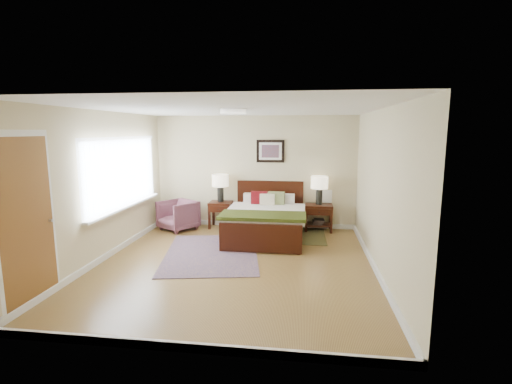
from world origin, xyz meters
TOP-DOWN VIEW (x-y plane):
  - floor at (0.00, 0.00)m, footprint 5.00×5.00m
  - back_wall at (0.00, 2.50)m, footprint 4.50×0.04m
  - front_wall at (0.00, -2.50)m, footprint 4.50×0.04m
  - left_wall at (-2.25, 0.00)m, footprint 0.04×5.00m
  - right_wall at (2.25, 0.00)m, footprint 0.04×5.00m
  - ceiling at (0.00, 0.00)m, footprint 4.50×5.00m
  - window at (-2.20, 0.70)m, footprint 0.11×2.72m
  - door at (-2.23, -1.75)m, footprint 0.06×1.00m
  - ceil_fixture at (0.00, 0.00)m, footprint 0.44×0.44m
  - bed at (0.35, 1.55)m, footprint 1.60×1.93m
  - wall_art at (0.35, 2.47)m, footprint 0.62×0.05m
  - nightstand_left at (-0.75, 2.25)m, footprint 0.50×0.45m
  - nightstand_right at (1.43, 2.26)m, footprint 0.59×0.44m
  - lamp_left at (-0.75, 2.27)m, footprint 0.36×0.36m
  - lamp_right at (1.43, 2.27)m, footprint 0.36×0.36m
  - armchair at (-1.64, 1.95)m, footprint 0.98×0.99m
  - rug_persian at (-0.51, 0.46)m, footprint 1.98×2.51m
  - rug_navy at (1.15, 1.78)m, footprint 0.85×1.26m

SIDE VIEW (x-z plane):
  - floor at x=0.00m, z-range 0.00..0.00m
  - rug_persian at x=-0.51m, z-range 0.00..0.01m
  - rug_navy at x=1.15m, z-range 0.00..0.01m
  - armchair at x=-1.64m, z-range 0.00..0.66m
  - nightstand_right at x=1.43m, z-range 0.07..0.66m
  - nightstand_left at x=-0.75m, z-range 0.17..0.76m
  - bed at x=0.35m, z-range -0.04..1.00m
  - lamp_right at x=1.43m, z-range 0.72..1.33m
  - lamp_left at x=-0.75m, z-range 0.72..1.33m
  - door at x=-2.23m, z-range -0.02..2.16m
  - back_wall at x=0.00m, z-range 0.00..2.50m
  - front_wall at x=0.00m, z-range 0.00..2.50m
  - left_wall at x=-2.25m, z-range 0.00..2.50m
  - right_wall at x=2.25m, z-range 0.00..2.50m
  - window at x=-2.20m, z-range 0.72..2.04m
  - wall_art at x=0.35m, z-range 1.47..1.97m
  - ceil_fixture at x=0.00m, z-range 2.43..2.50m
  - ceiling at x=0.00m, z-range 2.49..2.51m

